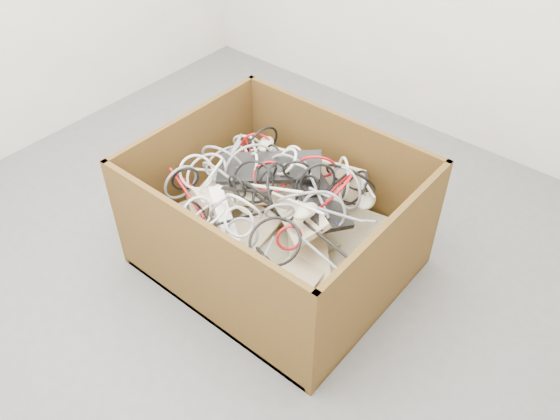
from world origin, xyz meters
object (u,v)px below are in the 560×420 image
Objects in this scene: power_strip_left at (244,178)px; power_strip_right at (223,216)px; cardboard_box at (275,236)px; vga_plug at (330,224)px.

power_strip_left reaches higher than power_strip_right.
cardboard_box is 23.65× the size of vga_plug.
cardboard_box is 0.34m from vga_plug.
vga_plug is at bearing 5.59° from cardboard_box.
power_strip_left is at bearing -168.94° from vga_plug.
vga_plug is at bearing -24.24° from power_strip_left.
cardboard_box reaches higher than power_strip_right.
cardboard_box is 0.29m from power_strip_right.
power_strip_left is at bearing 170.08° from cardboard_box.
cardboard_box is 3.59× the size of power_strip_left.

